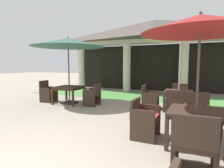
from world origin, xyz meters
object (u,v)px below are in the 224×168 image
at_px(patio_umbrella_near_foreground, 200,26).
at_px(patio_chair_near_foreground_north, 196,113).
at_px(patio_umbrella_far_back, 181,35).
at_px(patio_table_far_back, 179,93).
at_px(patio_table_near_foreground, 196,115).
at_px(patio_chair_mid_left_east, 93,95).
at_px(patio_chair_near_foreground_west, 144,119).
at_px(patio_table_mid_left, 69,88).
at_px(patio_chair_near_foreground_south, 195,145).
at_px(patio_chair_far_back_north, 180,95).
at_px(terracotta_urn, 94,96).
at_px(patio_chair_far_back_west, 149,98).
at_px(patio_chair_mid_left_west, 48,92).
at_px(patio_chair_far_back_south, 177,105).
at_px(patio_umbrella_mid_left, 68,43).

distance_m(patio_umbrella_near_foreground, patio_chair_near_foreground_north, 2.18).
height_order(patio_umbrella_near_foreground, patio_umbrella_far_back, patio_umbrella_far_back).
bearing_deg(patio_table_far_back, patio_table_near_foreground, -79.86).
bearing_deg(patio_chair_mid_left_east, patio_chair_near_foreground_north, -113.46).
xyz_separation_m(patio_chair_near_foreground_west, patio_table_mid_left, (-3.73, 2.43, 0.21)).
bearing_deg(patio_table_near_foreground, patio_chair_near_foreground_south, -91.56).
bearing_deg(patio_chair_far_back_north, patio_table_far_back, 90.00).
height_order(patio_chair_near_foreground_north, terracotta_urn, patio_chair_near_foreground_north).
bearing_deg(patio_chair_far_back_west, patio_chair_mid_left_east, -80.61).
height_order(patio_chair_near_foreground_south, patio_chair_mid_left_west, patio_chair_near_foreground_south).
xyz_separation_m(patio_chair_mid_left_east, patio_chair_far_back_south, (3.18, -0.60, -0.02)).
distance_m(patio_chair_far_back_west, terracotta_urn, 2.86).
xyz_separation_m(patio_chair_near_foreground_west, patio_chair_mid_left_east, (-2.65, 2.47, -0.00)).
height_order(patio_chair_near_foreground_south, patio_umbrella_mid_left, patio_umbrella_mid_left).
xyz_separation_m(patio_chair_near_foreground_west, patio_chair_far_back_west, (-0.49, 2.86, -0.03)).
distance_m(patio_umbrella_near_foreground, patio_umbrella_far_back, 2.97).
distance_m(patio_chair_near_foreground_west, patio_chair_far_back_south, 1.94).
bearing_deg(terracotta_urn, patio_umbrella_near_foreground, -40.87).
xyz_separation_m(patio_chair_near_foreground_south, patio_chair_far_back_west, (-1.50, 3.93, -0.04)).
height_order(patio_table_near_foreground, patio_umbrella_near_foreground, patio_umbrella_near_foreground).
distance_m(patio_table_near_foreground, patio_chair_far_back_north, 3.96).
xyz_separation_m(patio_chair_near_foreground_north, patio_chair_far_back_north, (-0.57, 2.87, -0.01)).
bearing_deg(patio_chair_mid_left_west, patio_umbrella_far_back, 93.15).
distance_m(patio_umbrella_near_foreground, patio_chair_mid_left_west, 6.62).
relative_size(patio_chair_far_back_north, terracotta_urn, 2.29).
bearing_deg(patio_chair_far_back_west, patio_table_near_foreground, 26.90).
relative_size(patio_chair_near_foreground_south, patio_chair_mid_left_west, 1.00).
xyz_separation_m(patio_chair_mid_left_east, patio_chair_far_back_west, (2.16, 0.39, -0.03)).
height_order(patio_table_far_back, patio_chair_far_back_south, patio_chair_far_back_south).
xyz_separation_m(patio_umbrella_near_foreground, patio_umbrella_far_back, (-0.52, 2.91, 0.28)).
bearing_deg(patio_table_mid_left, patio_umbrella_near_foreground, -27.22).
distance_m(patio_umbrella_mid_left, patio_table_far_back, 4.67).
relative_size(patio_umbrella_far_back, patio_chair_far_back_south, 3.29).
distance_m(patio_umbrella_near_foreground, patio_chair_far_back_south, 2.75).
distance_m(patio_table_mid_left, patio_table_far_back, 4.28).
bearing_deg(patio_chair_mid_left_east, patio_chair_far_back_north, -67.85).
height_order(patio_chair_mid_left_east, patio_chair_far_back_north, patio_chair_mid_left_east).
bearing_deg(patio_umbrella_far_back, patio_table_near_foreground, -79.86).
bearing_deg(patio_chair_far_back_south, patio_umbrella_near_foreground, -76.12).
xyz_separation_m(patio_umbrella_mid_left, patio_chair_mid_left_west, (-1.09, -0.04, -2.07)).
bearing_deg(terracotta_urn, patio_chair_near_foreground_north, -31.65).
relative_size(patio_chair_near_foreground_south, patio_umbrella_mid_left, 0.31).
distance_m(patio_chair_near_foreground_south, terracotta_urn, 6.36).
xyz_separation_m(patio_chair_near_foreground_south, patio_chair_near_foreground_north, (0.06, 2.09, -0.02)).
bearing_deg(patio_table_near_foreground, patio_chair_mid_left_east, 145.89).
height_order(patio_umbrella_far_back, patio_chair_far_back_west, patio_umbrella_far_back).
xyz_separation_m(patio_chair_near_foreground_north, patio_chair_mid_left_west, (-5.89, 1.37, 0.01)).
distance_m(patio_chair_near_foreground_west, terracotta_urn, 4.89).
bearing_deg(patio_chair_near_foreground_south, patio_table_near_foreground, 90.00).
height_order(patio_chair_far_back_west, patio_chair_far_back_north, patio_chair_far_back_west).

